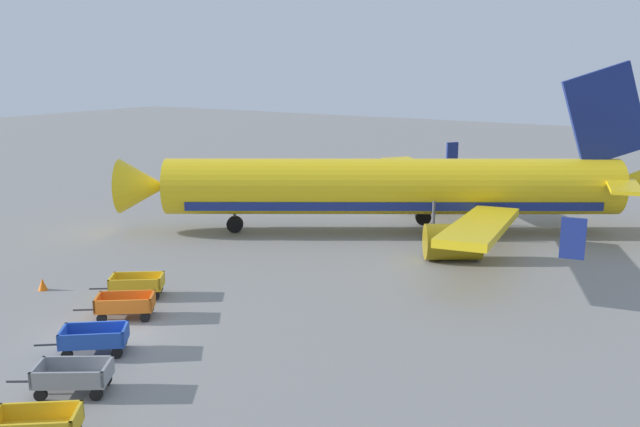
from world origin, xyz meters
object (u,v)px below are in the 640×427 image
(traffic_cone_near_plane, at_px, (43,284))
(baggage_cart_third_in_row, at_px, (94,339))
(baggage_cart_nearest, at_px, (35,427))
(baggage_cart_far_end, at_px, (137,285))
(airplane, at_px, (407,188))
(baggage_cart_second_in_row, at_px, (73,377))
(baggage_cart_fourth_in_row, at_px, (125,305))

(traffic_cone_near_plane, bearing_deg, baggage_cart_third_in_row, -24.12)
(baggage_cart_nearest, relative_size, baggage_cart_far_end, 0.99)
(airplane, distance_m, baggage_cart_second_in_row, 27.23)
(baggage_cart_far_end, bearing_deg, traffic_cone_near_plane, -158.62)
(baggage_cart_far_end, relative_size, traffic_cone_near_plane, 5.43)
(baggage_cart_far_end, xyz_separation_m, traffic_cone_near_plane, (-4.76, -1.86, -0.30))
(baggage_cart_second_in_row, distance_m, baggage_cart_fourth_in_row, 7.15)
(airplane, xyz_separation_m, traffic_cone_near_plane, (-10.26, -20.73, -2.75))
(baggage_cart_second_in_row, xyz_separation_m, baggage_cart_far_end, (-5.71, 8.26, 0.00))
(baggage_cart_far_end, bearing_deg, baggage_cart_nearest, -55.61)
(baggage_cart_fourth_in_row, distance_m, traffic_cone_near_plane, 6.52)
(airplane, relative_size, baggage_cart_third_in_row, 10.41)
(baggage_cart_fourth_in_row, relative_size, traffic_cone_near_plane, 5.38)
(baggage_cart_nearest, bearing_deg, baggage_cart_second_in_row, 123.59)
(baggage_cart_nearest, xyz_separation_m, baggage_cart_far_end, (-7.56, 11.05, 0.00))
(airplane, xyz_separation_m, baggage_cart_nearest, (2.06, -29.92, -2.45))
(baggage_cart_second_in_row, bearing_deg, traffic_cone_near_plane, 148.59)
(airplane, xyz_separation_m, baggage_cart_fourth_in_row, (-3.76, -21.18, -2.45))
(baggage_cart_second_in_row, relative_size, baggage_cart_far_end, 1.02)
(baggage_cart_second_in_row, bearing_deg, baggage_cart_fourth_in_row, 123.71)
(baggage_cart_third_in_row, relative_size, baggage_cart_fourth_in_row, 0.99)
(baggage_cart_fourth_in_row, xyz_separation_m, traffic_cone_near_plane, (-6.50, 0.45, -0.30))
(baggage_cart_nearest, distance_m, baggage_cart_far_end, 13.39)
(baggage_cart_second_in_row, relative_size, baggage_cart_fourth_in_row, 1.03)
(baggage_cart_second_in_row, xyz_separation_m, baggage_cart_third_in_row, (-2.04, 2.62, 0.00))
(airplane, bearing_deg, baggage_cart_fourth_in_row, -100.08)
(baggage_cart_nearest, height_order, baggage_cart_second_in_row, same)
(baggage_cart_second_in_row, height_order, baggage_cart_fourth_in_row, same)
(airplane, xyz_separation_m, baggage_cart_third_in_row, (-1.84, -24.50, -2.45))
(baggage_cart_third_in_row, xyz_separation_m, traffic_cone_near_plane, (-8.42, 3.77, -0.30))
(baggage_cart_nearest, relative_size, baggage_cart_fourth_in_row, 1.00)
(baggage_cart_nearest, xyz_separation_m, baggage_cart_second_in_row, (-1.86, 2.80, 0.00))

